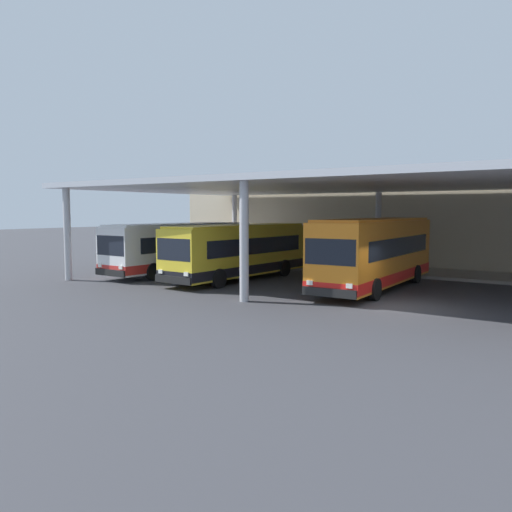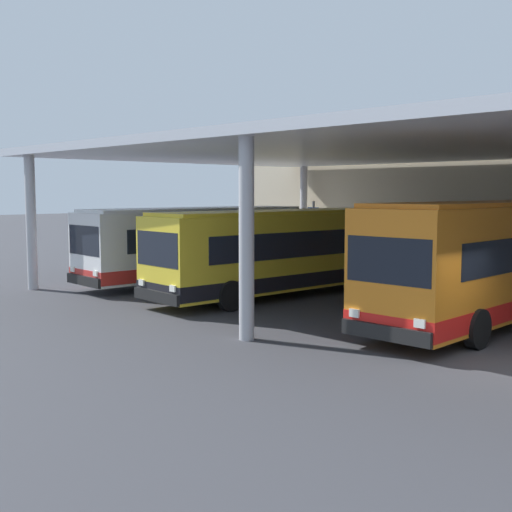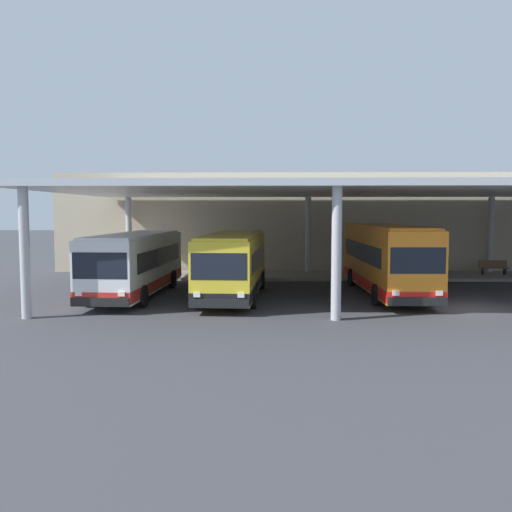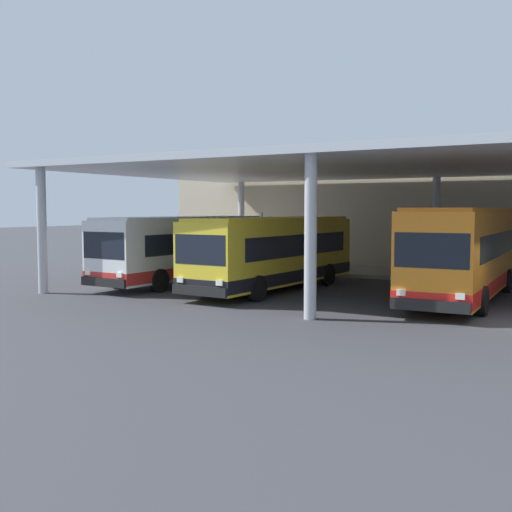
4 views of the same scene
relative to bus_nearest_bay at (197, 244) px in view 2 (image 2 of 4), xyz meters
name	(u,v)px [view 2 (image 2 of 4)]	position (x,y,z in m)	size (l,w,h in m)	color
bus_nearest_bay	(197,244)	(0.00, 0.00, 0.00)	(3.01, 10.62, 3.17)	white
bus_second_bay	(277,252)	(4.96, -0.22, 0.00)	(3.06, 10.64, 3.17)	yellow
bus_middle_bay	(494,260)	(12.76, 0.89, 0.19)	(2.91, 11.39, 3.57)	orange
banner_sign	(313,229)	(-0.01, 7.51, 0.32)	(0.70, 0.12, 3.20)	#B2B2B7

